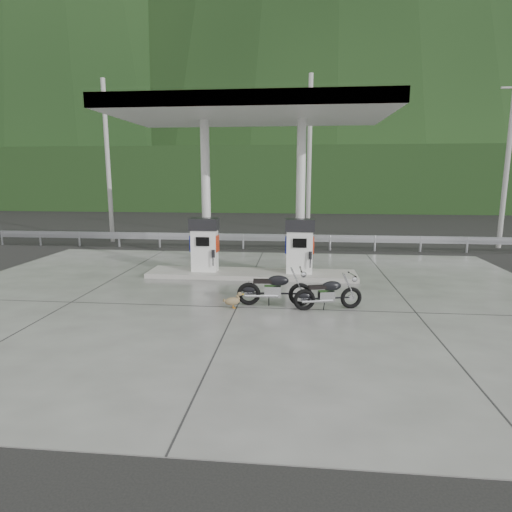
# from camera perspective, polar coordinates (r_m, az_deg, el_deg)

# --- Properties ---
(ground) EXTENTS (160.00, 160.00, 0.00)m
(ground) POSITION_cam_1_polar(r_m,az_deg,el_deg) (12.09, -1.89, -5.51)
(ground) COLOR black
(ground) RESTS_ON ground
(forecourt_apron) EXTENTS (18.00, 14.00, 0.02)m
(forecourt_apron) POSITION_cam_1_polar(r_m,az_deg,el_deg) (12.09, -1.90, -5.47)
(forecourt_apron) COLOR #63625E
(forecourt_apron) RESTS_ON ground
(pump_island) EXTENTS (7.00, 1.40, 0.15)m
(pump_island) POSITION_cam_1_polar(r_m,az_deg,el_deg) (14.47, -0.59, -2.40)
(pump_island) COLOR #9F9C94
(pump_island) RESTS_ON forecourt_apron
(gas_pump_left) EXTENTS (0.95, 0.55, 1.80)m
(gas_pump_left) POSITION_cam_1_polar(r_m,az_deg,el_deg) (14.54, -6.88, 1.50)
(gas_pump_left) COLOR white
(gas_pump_left) RESTS_ON pump_island
(gas_pump_right) EXTENTS (0.95, 0.55, 1.80)m
(gas_pump_right) POSITION_cam_1_polar(r_m,az_deg,el_deg) (14.20, 5.83, 1.30)
(gas_pump_right) COLOR white
(gas_pump_right) RESTS_ON pump_island
(canopy_column_left) EXTENTS (0.30, 0.30, 5.00)m
(canopy_column_left) POSITION_cam_1_polar(r_m,az_deg,el_deg) (14.76, -6.68, 7.89)
(canopy_column_left) COLOR silver
(canopy_column_left) RESTS_ON pump_island
(canopy_column_right) EXTENTS (0.30, 0.30, 5.00)m
(canopy_column_right) POSITION_cam_1_polar(r_m,az_deg,el_deg) (14.42, 5.96, 7.84)
(canopy_column_right) COLOR silver
(canopy_column_right) RESTS_ON pump_island
(canopy_roof) EXTENTS (8.50, 5.00, 0.40)m
(canopy_roof) POSITION_cam_1_polar(r_m,az_deg,el_deg) (14.23, -0.63, 18.76)
(canopy_roof) COLOR silver
(canopy_roof) RESTS_ON canopy_column_left
(guardrail) EXTENTS (26.00, 0.16, 1.42)m
(guardrail) POSITION_cam_1_polar(r_m,az_deg,el_deg) (19.75, 1.16, 2.95)
(guardrail) COLOR #A4A6AC
(guardrail) RESTS_ON ground
(road) EXTENTS (60.00, 7.00, 0.01)m
(road) POSITION_cam_1_polar(r_m,az_deg,el_deg) (23.31, 1.84, 2.38)
(road) COLOR black
(road) RESTS_ON ground
(utility_pole_a) EXTENTS (0.22, 0.22, 8.00)m
(utility_pole_a) POSITION_cam_1_polar(r_m,az_deg,el_deg) (23.08, -19.14, 11.68)
(utility_pole_a) COLOR gray
(utility_pole_a) RESTS_ON ground
(utility_pole_b) EXTENTS (0.22, 0.22, 8.00)m
(utility_pole_b) POSITION_cam_1_polar(r_m,az_deg,el_deg) (21.02, 7.10, 12.33)
(utility_pole_b) COLOR gray
(utility_pole_b) RESTS_ON ground
(utility_pole_c) EXTENTS (0.22, 0.22, 8.00)m
(utility_pole_c) POSITION_cam_1_polar(r_m,az_deg,el_deg) (23.04, 30.52, 10.81)
(utility_pole_c) COLOR gray
(utility_pole_c) RESTS_ON ground
(tree_band) EXTENTS (80.00, 6.00, 6.00)m
(tree_band) POSITION_cam_1_polar(r_m,az_deg,el_deg) (41.54, 3.63, 10.18)
(tree_band) COLOR black
(tree_band) RESTS_ON ground
(forested_hills) EXTENTS (100.00, 40.00, 140.00)m
(forested_hills) POSITION_cam_1_polar(r_m,az_deg,el_deg) (71.60, 4.51, 7.98)
(forested_hills) COLOR black
(forested_hills) RESTS_ON ground
(motorcycle_left) EXTENTS (1.86, 0.68, 0.87)m
(motorcycle_left) POSITION_cam_1_polar(r_m,az_deg,el_deg) (11.20, 2.48, -4.44)
(motorcycle_left) COLOR black
(motorcycle_left) RESTS_ON forecourt_apron
(motorcycle_right) EXTENTS (1.75, 0.91, 0.79)m
(motorcycle_right) POSITION_cam_1_polar(r_m,az_deg,el_deg) (11.02, 9.58, -5.03)
(motorcycle_right) COLOR black
(motorcycle_right) RESTS_ON forecourt_apron
(duck) EXTENTS (0.51, 0.31, 0.35)m
(duck) POSITION_cam_1_polar(r_m,az_deg,el_deg) (11.03, -3.17, -6.07)
(duck) COLOR brown
(duck) RESTS_ON forecourt_apron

